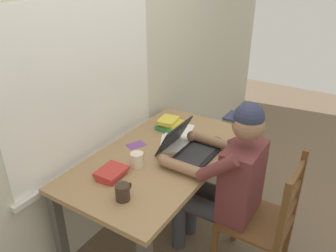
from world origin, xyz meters
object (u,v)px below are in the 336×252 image
at_px(wooden_chair, 264,221).
at_px(computer_mouse, 217,140).
at_px(book_stack_main, 169,124).
at_px(coffee_mug_white, 137,159).
at_px(coffee_mug_dark, 123,192).
at_px(seated_person, 226,178).
at_px(landscape_photo_print, 136,145).
at_px(book_stack_side, 112,173).
at_px(laptop, 187,148).
at_px(desk, 160,166).

distance_m(wooden_chair, computer_mouse, 0.65).
xyz_separation_m(wooden_chair, book_stack_main, (0.29, 0.90, 0.34)).
bearing_deg(coffee_mug_white, book_stack_main, 11.16).
bearing_deg(coffee_mug_dark, seated_person, -32.37).
bearing_deg(landscape_photo_print, computer_mouse, -29.90).
distance_m(seated_person, book_stack_main, 0.69).
bearing_deg(wooden_chair, landscape_photo_print, 93.88).
height_order(computer_mouse, coffee_mug_white, coffee_mug_white).
xyz_separation_m(book_stack_main, landscape_photo_print, (-0.36, 0.06, -0.04)).
bearing_deg(book_stack_side, coffee_mug_dark, -124.11).
distance_m(coffee_mug_white, book_stack_main, 0.58).
distance_m(coffee_mug_dark, book_stack_main, 0.91).
bearing_deg(computer_mouse, wooden_chair, -120.80).
xyz_separation_m(seated_person, coffee_mug_dark, (-0.59, 0.37, 0.12)).
height_order(laptop, computer_mouse, laptop).
relative_size(computer_mouse, coffee_mug_dark, 0.84).
distance_m(coffee_mug_dark, landscape_photo_print, 0.61).
bearing_deg(seated_person, coffee_mug_white, 118.34).
bearing_deg(landscape_photo_print, desk, -70.25).
relative_size(computer_mouse, book_stack_main, 0.50).
bearing_deg(desk, laptop, -57.12).
distance_m(laptop, book_stack_main, 0.41).
bearing_deg(laptop, book_stack_side, 151.26).
relative_size(computer_mouse, landscape_photo_print, 0.77).
xyz_separation_m(desk, computer_mouse, (0.37, -0.25, 0.11)).
bearing_deg(computer_mouse, laptop, 159.60).
xyz_separation_m(computer_mouse, coffee_mug_white, (-0.56, 0.30, 0.03)).
height_order(desk, book_stack_side, book_stack_side).
xyz_separation_m(seated_person, coffee_mug_white, (-0.27, 0.51, 0.12)).
distance_m(computer_mouse, landscape_photo_print, 0.59).
distance_m(seated_person, wooden_chair, 0.36).
xyz_separation_m(seated_person, book_stack_main, (0.29, 0.62, 0.11)).
xyz_separation_m(laptop, computer_mouse, (0.27, -0.10, -0.03)).
bearing_deg(book_stack_side, desk, -15.98).
distance_m(laptop, computer_mouse, 0.29).
bearing_deg(desk, coffee_mug_white, 167.22).
bearing_deg(laptop, computer_mouse, -20.40).
xyz_separation_m(wooden_chair, book_stack_side, (-0.45, 0.85, 0.32)).
bearing_deg(desk, computer_mouse, -34.48).
bearing_deg(coffee_mug_dark, book_stack_side, 55.89).
height_order(wooden_chair, book_stack_side, wooden_chair).
distance_m(seated_person, coffee_mug_dark, 0.70).
bearing_deg(coffee_mug_white, book_stack_side, 160.60).
bearing_deg(desk, book_stack_side, 164.02).
bearing_deg(coffee_mug_dark, coffee_mug_white, 23.36).
bearing_deg(desk, coffee_mug_dark, -169.94).
bearing_deg(laptop, landscape_photo_print, 103.36).
distance_m(wooden_chair, coffee_mug_white, 0.90).
relative_size(wooden_chair, coffee_mug_white, 7.54).
xyz_separation_m(wooden_chair, landscape_photo_print, (-0.06, 0.96, 0.30)).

